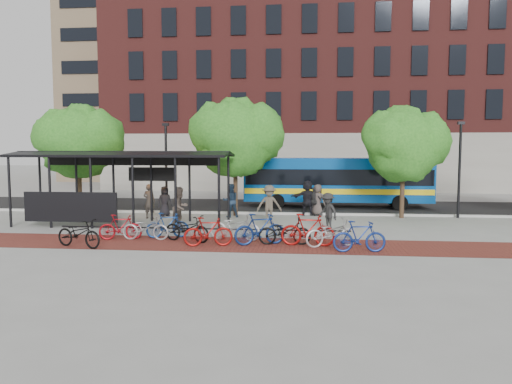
# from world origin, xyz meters

# --- Properties ---
(ground) EXTENTS (160.00, 160.00, 0.00)m
(ground) POSITION_xyz_m (0.00, 0.00, 0.00)
(ground) COLOR #9E9E99
(ground) RESTS_ON ground
(asphalt_street) EXTENTS (160.00, 8.00, 0.01)m
(asphalt_street) POSITION_xyz_m (0.00, 8.00, 0.01)
(asphalt_street) COLOR black
(asphalt_street) RESTS_ON ground
(curb) EXTENTS (160.00, 0.25, 0.12)m
(curb) POSITION_xyz_m (0.00, 4.00, 0.06)
(curb) COLOR #B7B7B2
(curb) RESTS_ON ground
(brick_strip) EXTENTS (24.00, 3.00, 0.01)m
(brick_strip) POSITION_xyz_m (-2.00, -5.00, 0.00)
(brick_strip) COLOR maroon
(brick_strip) RESTS_ON ground
(bike_rack_rail) EXTENTS (12.00, 0.05, 0.95)m
(bike_rack_rail) POSITION_xyz_m (-3.30, -4.10, 0.00)
(bike_rack_rail) COLOR black
(bike_rack_rail) RESTS_ON ground
(building_brick) EXTENTS (55.00, 14.00, 20.00)m
(building_brick) POSITION_xyz_m (10.00, 26.00, 10.00)
(building_brick) COLOR maroon
(building_brick) RESTS_ON ground
(building_tower) EXTENTS (22.00, 22.00, 30.00)m
(building_tower) POSITION_xyz_m (-16.00, 40.00, 15.00)
(building_tower) COLOR #7A664C
(building_tower) RESTS_ON ground
(bus_shelter) EXTENTS (10.60, 3.07, 3.60)m
(bus_shelter) POSITION_xyz_m (-8.13, -0.48, 3.00)
(bus_shelter) COLOR black
(bus_shelter) RESTS_ON ground
(tree_a) EXTENTS (4.90, 4.00, 6.18)m
(tree_a) POSITION_xyz_m (-11.91, 3.35, 4.24)
(tree_a) COLOR #382619
(tree_a) RESTS_ON ground
(tree_b) EXTENTS (5.15, 4.20, 6.47)m
(tree_b) POSITION_xyz_m (-2.90, 3.35, 4.46)
(tree_b) COLOR #382619
(tree_b) RESTS_ON ground
(tree_c) EXTENTS (4.66, 3.80, 5.92)m
(tree_c) POSITION_xyz_m (6.09, 3.35, 4.05)
(tree_c) COLOR #382619
(tree_c) RESTS_ON ground
(lamp_post_left) EXTENTS (0.35, 0.20, 5.12)m
(lamp_post_left) POSITION_xyz_m (-7.00, 3.60, 2.75)
(lamp_post_left) COLOR black
(lamp_post_left) RESTS_ON ground
(lamp_post_right) EXTENTS (0.35, 0.20, 5.12)m
(lamp_post_right) POSITION_xyz_m (9.00, 3.60, 2.75)
(lamp_post_right) COLOR black
(lamp_post_right) RESTS_ON ground
(bus) EXTENTS (11.52, 2.77, 3.11)m
(bus) POSITION_xyz_m (2.79, 7.77, 1.79)
(bus) COLOR #084A9B
(bus) RESTS_ON ground
(bike_0) EXTENTS (2.17, 1.34, 1.07)m
(bike_0) POSITION_xyz_m (-7.56, -6.18, 0.54)
(bike_0) COLOR black
(bike_0) RESTS_ON ground
(bike_1) EXTENTS (1.80, 0.90, 1.04)m
(bike_1) POSITION_xyz_m (-6.60, -4.49, 0.52)
(bike_1) COLOR maroon
(bike_1) RESTS_ON ground
(bike_2) EXTENTS (1.92, 0.67, 1.01)m
(bike_2) POSITION_xyz_m (-5.57, -4.42, 0.50)
(bike_2) COLOR #A0A0A2
(bike_2) RESTS_ON ground
(bike_3) EXTENTS (1.83, 1.01, 1.06)m
(bike_3) POSITION_xyz_m (-4.81, -3.86, 0.53)
(bike_3) COLOR navy
(bike_3) RESTS_ON ground
(bike_4) EXTENTS (2.16, 1.37, 1.07)m
(bike_4) POSITION_xyz_m (-3.80, -4.64, 0.54)
(bike_4) COLOR black
(bike_4) RESTS_ON ground
(bike_5) EXTENTS (1.94, 0.92, 1.12)m
(bike_5) POSITION_xyz_m (-2.77, -5.46, 0.56)
(bike_5) COLOR maroon
(bike_5) RESTS_ON ground
(bike_6) EXTENTS (2.25, 1.14, 1.13)m
(bike_6) POSITION_xyz_m (-1.95, -4.11, 0.56)
(bike_6) COLOR #BCBCBF
(bike_6) RESTS_ON ground
(bike_7) EXTENTS (2.11, 1.32, 1.23)m
(bike_7) POSITION_xyz_m (-0.84, -4.99, 0.61)
(bike_7) COLOR navy
(bike_7) RESTS_ON ground
(bike_8) EXTENTS (2.07, 0.86, 1.06)m
(bike_8) POSITION_xyz_m (0.10, -4.85, 0.53)
(bike_8) COLOR black
(bike_8) RESTS_ON ground
(bike_9) EXTENTS (2.10, 0.70, 1.24)m
(bike_9) POSITION_xyz_m (1.00, -5.02, 0.62)
(bike_9) COLOR #99100D
(bike_9) RESTS_ON ground
(bike_10) EXTENTS (2.18, 1.41, 1.08)m
(bike_10) POSITION_xyz_m (1.88, -5.09, 0.54)
(bike_10) COLOR #BBBBBE
(bike_10) RESTS_ON ground
(bike_11) EXTENTS (1.96, 0.77, 1.15)m
(bike_11) POSITION_xyz_m (2.83, -5.99, 0.57)
(bike_11) COLOR navy
(bike_11) RESTS_ON ground
(pedestrian_0) EXTENTS (0.96, 0.90, 1.65)m
(pedestrian_0) POSITION_xyz_m (-6.83, 2.61, 0.83)
(pedestrian_0) COLOR black
(pedestrian_0) RESTS_ON ground
(pedestrian_1) EXTENTS (0.74, 0.56, 1.84)m
(pedestrian_1) POSITION_xyz_m (-7.38, 1.64, 0.92)
(pedestrian_1) COLOR #39322D
(pedestrian_1) RESTS_ON ground
(pedestrian_2) EXTENTS (1.06, 0.95, 1.81)m
(pedestrian_2) POSITION_xyz_m (-3.17, 2.58, 0.91)
(pedestrian_2) COLOR #1F3148
(pedestrian_2) RESTS_ON ground
(pedestrian_3) EXTENTS (1.34, 0.91, 1.92)m
(pedestrian_3) POSITION_xyz_m (-0.91, 0.51, 0.96)
(pedestrian_3) COLOR brown
(pedestrian_3) RESTS_ON ground
(pedestrian_4) EXTENTS (1.01, 0.72, 1.59)m
(pedestrian_4) POSITION_xyz_m (1.32, 3.75, 0.80)
(pedestrian_4) COLOR #2B2B2B
(pedestrian_4) RESTS_ON ground
(pedestrian_5) EXTENTS (1.87, 0.83, 1.95)m
(pedestrian_5) POSITION_xyz_m (0.96, 3.80, 0.97)
(pedestrian_5) COLOR black
(pedestrian_5) RESTS_ON ground
(pedestrian_6) EXTENTS (1.01, 0.90, 1.74)m
(pedestrian_6) POSITION_xyz_m (1.53, 3.80, 0.87)
(pedestrian_6) COLOR #493E3A
(pedestrian_6) RESTS_ON ground
(pedestrian_8) EXTENTS (1.09, 1.17, 1.92)m
(pedestrian_8) POSITION_xyz_m (-4.99, -1.09, 0.96)
(pedestrian_8) COLOR brown
(pedestrian_8) RESTS_ON ground
(pedestrian_9) EXTENTS (1.21, 1.26, 1.72)m
(pedestrian_9) POSITION_xyz_m (1.89, -1.37, 0.86)
(pedestrian_9) COLOR #242424
(pedestrian_9) RESTS_ON ground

